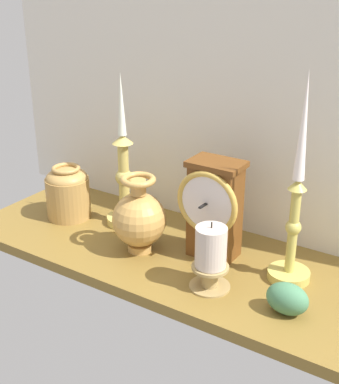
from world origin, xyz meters
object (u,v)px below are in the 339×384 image
brass_vase_bulbous (139,218)px  brass_vase_jar (68,191)px  pillar_candle_front (211,257)px  candlestick_tall_center (124,179)px  mantel_clock (214,208)px  candlestick_tall_left (294,216)px

brass_vase_bulbous → brass_vase_jar: 25.26cm
brass_vase_jar → pillar_candle_front: size_ratio=0.94×
candlestick_tall_center → pillar_candle_front: size_ratio=2.59×
pillar_candle_front → mantel_clock: bearing=116.9°
brass_vase_bulbous → pillar_candle_front: brass_vase_bulbous is taller
mantel_clock → brass_vase_bulbous: (-14.55, -6.60, -3.49)cm
candlestick_tall_center → brass_vase_bulbous: (10.92, -9.02, -3.55)cm
candlestick_tall_left → pillar_candle_front: (-11.78, -11.38, -7.21)cm
brass_vase_jar → pillar_candle_front: 45.85cm
pillar_candle_front → candlestick_tall_center: bearing=156.6°
mantel_clock → brass_vase_bulbous: mantel_clock is taller
mantel_clock → pillar_candle_front: bearing=-63.1°
brass_vase_jar → brass_vase_bulbous: bearing=-9.8°
brass_vase_bulbous → pillar_candle_front: (20.13, -4.43, -1.03)cm
candlestick_tall_center → brass_vase_bulbous: 14.60cm
candlestick_tall_left → pillar_candle_front: size_ratio=2.97×
brass_vase_jar → candlestick_tall_left: bearing=2.7°
candlestick_tall_left → candlestick_tall_center: 42.96cm
brass_vase_bulbous → brass_vase_jar: brass_vase_bulbous is taller
brass_vase_bulbous → pillar_candle_front: bearing=-12.4°
candlestick_tall_center → brass_vase_bulbous: candlestick_tall_center is taller
mantel_clock → candlestick_tall_left: (17.37, 0.35, 2.69)cm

